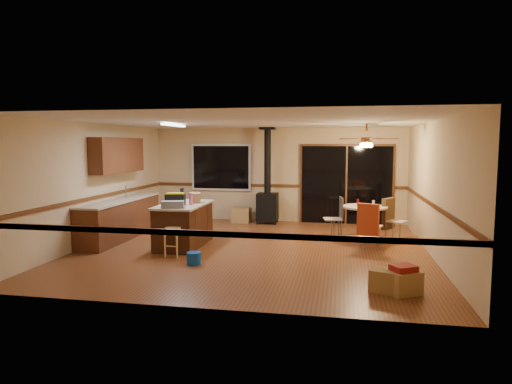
% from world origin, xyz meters
% --- Properties ---
extents(floor, '(7.00, 7.00, 0.00)m').
position_xyz_m(floor, '(0.00, 0.00, 0.00)').
color(floor, brown).
rests_on(floor, ground).
extents(ceiling, '(7.00, 7.00, 0.00)m').
position_xyz_m(ceiling, '(0.00, 0.00, 2.60)').
color(ceiling, silver).
rests_on(ceiling, ground).
extents(wall_back, '(7.00, 0.00, 7.00)m').
position_xyz_m(wall_back, '(0.00, 3.50, 1.30)').
color(wall_back, tan).
rests_on(wall_back, ground).
extents(wall_front, '(7.00, 0.00, 7.00)m').
position_xyz_m(wall_front, '(0.00, -3.50, 1.30)').
color(wall_front, tan).
rests_on(wall_front, ground).
extents(wall_left, '(0.00, 7.00, 7.00)m').
position_xyz_m(wall_left, '(-3.50, 0.00, 1.30)').
color(wall_left, tan).
rests_on(wall_left, ground).
extents(wall_right, '(0.00, 7.00, 7.00)m').
position_xyz_m(wall_right, '(3.50, 0.00, 1.30)').
color(wall_right, tan).
rests_on(wall_right, ground).
extents(chair_rail, '(7.00, 7.00, 0.08)m').
position_xyz_m(chair_rail, '(0.00, 0.00, 1.00)').
color(chair_rail, '#562E15').
rests_on(chair_rail, ground).
extents(window, '(1.72, 0.10, 1.32)m').
position_xyz_m(window, '(-1.60, 3.45, 1.50)').
color(window, black).
rests_on(window, ground).
extents(sliding_door, '(2.52, 0.10, 2.10)m').
position_xyz_m(sliding_door, '(1.90, 3.45, 1.05)').
color(sliding_door, black).
rests_on(sliding_door, ground).
extents(lower_cabinets, '(0.60, 3.00, 0.86)m').
position_xyz_m(lower_cabinets, '(-3.20, 0.50, 0.43)').
color(lower_cabinets, '#552A15').
rests_on(lower_cabinets, ground).
extents(countertop, '(0.64, 3.04, 0.04)m').
position_xyz_m(countertop, '(-3.20, 0.50, 0.88)').
color(countertop, '#BFAF94').
rests_on(countertop, lower_cabinets).
extents(upper_cabinets, '(0.35, 2.00, 0.80)m').
position_xyz_m(upper_cabinets, '(-3.33, 0.70, 1.90)').
color(upper_cabinets, '#552A15').
rests_on(upper_cabinets, ground).
extents(kitchen_island, '(0.88, 1.68, 0.90)m').
position_xyz_m(kitchen_island, '(-1.50, 0.00, 0.45)').
color(kitchen_island, '#361B0D').
rests_on(kitchen_island, ground).
extents(wood_stove, '(0.55, 0.50, 2.52)m').
position_xyz_m(wood_stove, '(-0.20, 3.05, 0.73)').
color(wood_stove, black).
rests_on(wood_stove, ground).
extents(ceiling_fan, '(0.24, 0.24, 0.55)m').
position_xyz_m(ceiling_fan, '(2.29, 1.26, 2.21)').
color(ceiling_fan, brown).
rests_on(ceiling_fan, ceiling).
extents(fluorescent_strip, '(0.10, 1.20, 0.04)m').
position_xyz_m(fluorescent_strip, '(-1.80, 0.30, 2.56)').
color(fluorescent_strip, white).
rests_on(fluorescent_strip, ceiling).
extents(toolbox_grey, '(0.48, 0.35, 0.14)m').
position_xyz_m(toolbox_grey, '(-1.50, -0.62, 0.97)').
color(toolbox_grey, slate).
rests_on(toolbox_grey, kitchen_island).
extents(toolbox_black, '(0.42, 0.26, 0.22)m').
position_xyz_m(toolbox_black, '(-1.62, -0.15, 1.01)').
color(toolbox_black, black).
rests_on(toolbox_black, kitchen_island).
extents(toolbox_yellow_lid, '(0.37, 0.22, 0.03)m').
position_xyz_m(toolbox_yellow_lid, '(-1.62, -0.15, 1.13)').
color(toolbox_yellow_lid, gold).
rests_on(toolbox_yellow_lid, toolbox_black).
extents(box_on_island, '(0.32, 0.37, 0.21)m').
position_xyz_m(box_on_island, '(-1.33, 0.25, 1.00)').
color(box_on_island, olive).
rests_on(box_on_island, kitchen_island).
extents(bottle_dark, '(0.09, 0.09, 0.31)m').
position_xyz_m(bottle_dark, '(-1.63, 0.29, 1.05)').
color(bottle_dark, black).
rests_on(bottle_dark, kitchen_island).
extents(bottle_pink, '(0.10, 0.10, 0.25)m').
position_xyz_m(bottle_pink, '(-1.30, -0.11, 1.02)').
color(bottle_pink, '#D84C8C').
rests_on(bottle_pink, kitchen_island).
extents(bottle_white, '(0.08, 0.08, 0.20)m').
position_xyz_m(bottle_white, '(-1.49, 0.54, 1.00)').
color(bottle_white, white).
rests_on(bottle_white, kitchen_island).
extents(bar_stool, '(0.39, 0.39, 0.56)m').
position_xyz_m(bar_stool, '(-1.40, -0.90, 0.28)').
color(bar_stool, '#D9B772').
rests_on(bar_stool, floor).
extents(blue_bucket, '(0.31, 0.31, 0.22)m').
position_xyz_m(blue_bucket, '(-0.81, -1.40, 0.11)').
color(blue_bucket, '#0B46A6').
rests_on(blue_bucket, floor).
extents(dining_table, '(0.99, 0.99, 0.78)m').
position_xyz_m(dining_table, '(2.29, 1.26, 0.53)').
color(dining_table, black).
rests_on(dining_table, ground).
extents(glass_red, '(0.06, 0.06, 0.14)m').
position_xyz_m(glass_red, '(2.14, 1.36, 0.85)').
color(glass_red, '#590C14').
rests_on(glass_red, dining_table).
extents(glass_cream, '(0.07, 0.07, 0.14)m').
position_xyz_m(glass_cream, '(2.47, 1.21, 0.85)').
color(glass_cream, beige).
rests_on(glass_cream, dining_table).
extents(chair_left, '(0.47, 0.46, 0.51)m').
position_xyz_m(chair_left, '(1.69, 1.37, 0.59)').
color(chair_left, tan).
rests_on(chair_left, ground).
extents(chair_near, '(0.56, 0.58, 0.70)m').
position_xyz_m(chair_near, '(2.32, 0.38, 0.60)').
color(chair_near, tan).
rests_on(chair_near, ground).
extents(chair_right, '(0.62, 0.60, 0.70)m').
position_xyz_m(chair_right, '(2.84, 1.41, 0.60)').
color(chair_right, tan).
rests_on(chair_right, ground).
extents(box_under_window, '(0.51, 0.41, 0.40)m').
position_xyz_m(box_under_window, '(-0.95, 3.10, 0.20)').
color(box_under_window, olive).
rests_on(box_under_window, floor).
extents(box_corner_a, '(0.57, 0.55, 0.34)m').
position_xyz_m(box_corner_a, '(2.67, -2.40, 0.17)').
color(box_corner_a, olive).
rests_on(box_corner_a, floor).
extents(box_corner_b, '(0.51, 0.48, 0.33)m').
position_xyz_m(box_corner_b, '(2.43, -2.35, 0.16)').
color(box_corner_b, olive).
rests_on(box_corner_b, floor).
extents(box_small_red, '(0.42, 0.40, 0.09)m').
position_xyz_m(box_small_red, '(2.67, -2.40, 0.38)').
color(box_small_red, maroon).
rests_on(box_small_red, box_corner_a).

